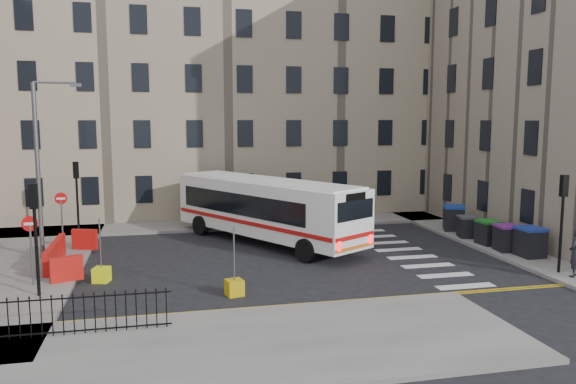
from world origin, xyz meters
name	(u,v)px	position (x,y,z in m)	size (l,w,h in m)	color
ground	(324,256)	(0.00, 0.00, 0.00)	(120.00, 120.00, 0.00)	black
pavement_north	(189,226)	(-6.00, 8.60, 0.07)	(36.00, 3.20, 0.15)	slate
pavement_east	(453,230)	(9.00, 4.00, 0.07)	(2.40, 26.00, 0.15)	slate
pavement_west	(14,266)	(-14.00, 1.00, 0.07)	(6.00, 22.00, 0.15)	slate
pavement_sw	(186,351)	(-7.00, -10.00, 0.07)	(20.00, 6.00, 0.15)	slate
terrace_north	(166,89)	(-7.00, 15.50, 8.62)	(38.30, 10.80, 17.20)	tan
traffic_light_east	(563,208)	(8.60, -5.50, 2.87)	(0.28, 0.22, 4.10)	black
traffic_light_nw	(77,187)	(-12.00, 6.50, 2.87)	(0.28, 0.22, 4.10)	black
traffic_light_sw	(35,222)	(-12.00, -4.00, 2.87)	(0.28, 0.22, 4.10)	black
streetlamp	(38,168)	(-13.00, 2.00, 4.34)	(0.50, 0.22, 8.14)	#595B5E
no_entry_north	(61,208)	(-12.50, 4.50, 2.08)	(0.60, 0.08, 3.00)	#595B5E
no_entry_south	(31,236)	(-12.50, -2.50, 2.08)	(0.60, 0.08, 3.00)	#595B5E
roadworks_barriers	(64,253)	(-11.84, 0.50, 0.65)	(1.66, 6.26, 1.00)	red
iron_railings	(36,318)	(-11.25, -8.20, 0.75)	(7.80, 0.04, 1.20)	black
bus	(266,207)	(-2.21, 3.42, 1.91)	(8.57, 11.83, 3.31)	white
wheelie_bin_a	(530,242)	(9.15, -2.81, 0.84)	(1.09, 1.25, 1.37)	black
wheelie_bin_b	(506,238)	(8.76, -1.56, 0.79)	(1.14, 1.27, 1.27)	black
wheelie_bin_c	(488,232)	(8.70, -0.09, 0.77)	(1.04, 1.18, 1.24)	black
wheelie_bin_d	(467,227)	(8.55, 1.70, 0.73)	(1.13, 1.23, 1.15)	black
wheelie_bin_e	(454,218)	(8.83, 3.63, 0.87)	(1.54, 1.63, 1.43)	black
pedestrian	(576,253)	(8.75, -6.22, 1.14)	(0.72, 0.47, 1.98)	black
bollard_yellow	(102,275)	(-10.00, -2.19, 0.30)	(0.60, 0.60, 0.60)	#EFF90D
bollard_chevron	(234,288)	(-5.00, -5.12, 0.30)	(0.60, 0.60, 0.60)	#C59E0B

